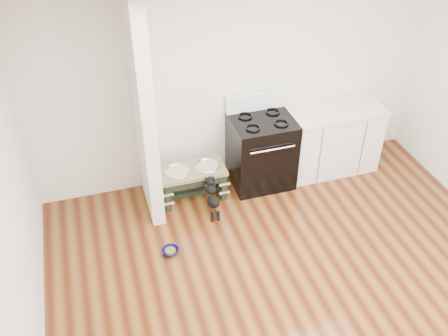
% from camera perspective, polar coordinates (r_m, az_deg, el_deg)
% --- Properties ---
extents(ground, '(5.00, 5.00, 0.00)m').
position_cam_1_polar(ground, '(5.14, 10.07, -16.25)').
color(ground, '#421B0B').
rests_on(ground, ground).
extents(room_shell, '(5.00, 5.00, 5.00)m').
position_cam_1_polar(room_shell, '(3.98, 12.51, -2.01)').
color(room_shell, silver).
rests_on(room_shell, ground).
extents(partition_wall, '(0.15, 0.80, 2.70)m').
position_cam_1_polar(partition_wall, '(5.49, -9.23, 6.69)').
color(partition_wall, silver).
rests_on(partition_wall, ground).
extents(oven_range, '(0.76, 0.69, 1.14)m').
position_cam_1_polar(oven_range, '(6.31, 4.29, 2.04)').
color(oven_range, black).
rests_on(oven_range, ground).
extents(cabinet_run, '(1.24, 0.64, 0.91)m').
position_cam_1_polar(cabinet_run, '(6.70, 12.10, 3.30)').
color(cabinet_run, white).
rests_on(cabinet_run, ground).
extents(dog_feeder, '(0.80, 0.43, 0.46)m').
position_cam_1_polar(dog_feeder, '(6.12, -3.60, -1.07)').
color(dog_feeder, black).
rests_on(dog_feeder, ground).
extents(puppy, '(0.14, 0.41, 0.49)m').
position_cam_1_polar(puppy, '(5.90, -1.36, -3.28)').
color(puppy, black).
rests_on(puppy, ground).
extents(floor_bowl, '(0.24, 0.24, 0.06)m').
position_cam_1_polar(floor_bowl, '(5.61, -6.15, -9.43)').
color(floor_bowl, '#0C105A').
rests_on(floor_bowl, ground).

